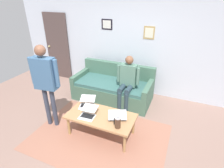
% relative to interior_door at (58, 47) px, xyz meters
% --- Properties ---
extents(ground_plane, '(7.68, 7.68, 0.00)m').
position_rel_interior_door_xyz_m(ground_plane, '(-2.40, 2.11, -1.02)').
color(ground_plane, '#8E6E62').
extents(area_rug, '(2.57, 1.81, 0.01)m').
position_rel_interior_door_xyz_m(area_rug, '(-2.49, 2.08, -1.02)').
color(area_rug, '#A06752').
rests_on(area_rug, ground_plane).
extents(back_wall, '(7.04, 0.11, 2.70)m').
position_rel_interior_door_xyz_m(back_wall, '(-2.40, -0.09, 0.33)').
color(back_wall, silver).
rests_on(back_wall, ground_plane).
extents(interior_door, '(0.82, 0.09, 2.05)m').
position_rel_interior_door_xyz_m(interior_door, '(0.00, 0.00, 0.00)').
color(interior_door, '#4E3D3B').
rests_on(interior_door, ground_plane).
extents(couch, '(2.00, 0.94, 0.88)m').
position_rel_interior_door_xyz_m(couch, '(-2.16, 0.60, -0.72)').
color(couch, '#456A56').
rests_on(couch, ground_plane).
extents(coffee_table, '(1.30, 0.66, 0.45)m').
position_rel_interior_door_xyz_m(coffee_table, '(-2.49, 1.98, -0.62)').
color(coffee_table, '#B28052').
rests_on(coffee_table, ground_plane).
extents(laptop_left, '(0.31, 0.38, 0.14)m').
position_rel_interior_door_xyz_m(laptop_left, '(-2.27, 2.08, -0.53)').
color(laptop_left, silver).
rests_on(laptop_left, coffee_table).
extents(laptop_center, '(0.42, 0.39, 0.15)m').
position_rel_interior_door_xyz_m(laptop_center, '(-2.81, 1.94, -0.53)').
color(laptop_center, silver).
rests_on(laptop_center, coffee_table).
extents(laptop_right, '(0.41, 0.44, 0.15)m').
position_rel_interior_door_xyz_m(laptop_right, '(-2.08, 1.79, -0.53)').
color(laptop_right, silver).
rests_on(laptop_right, coffee_table).
extents(french_press, '(0.13, 0.11, 0.24)m').
position_rel_interior_door_xyz_m(french_press, '(-2.91, 2.17, -0.47)').
color(french_press, '#4C3323').
rests_on(french_press, coffee_table).
extents(person_standing, '(0.61, 0.25, 1.74)m').
position_rel_interior_door_xyz_m(person_standing, '(-1.40, 2.12, 0.09)').
color(person_standing, '#353B4C').
rests_on(person_standing, ground_plane).
extents(person_seated, '(0.55, 0.51, 1.28)m').
position_rel_interior_door_xyz_m(person_seated, '(-2.62, 0.82, -0.30)').
color(person_seated, '#2A3E49').
rests_on(person_seated, ground_plane).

